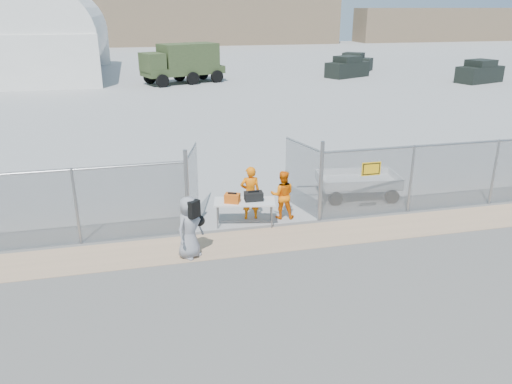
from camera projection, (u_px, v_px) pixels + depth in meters
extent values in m
plane|color=#5A5757|center=(274.00, 257.00, 13.11)|extent=(160.00, 160.00, 0.00)
cube|color=#989898|center=(167.00, 71.00, 51.41)|extent=(160.00, 80.00, 0.01)
cube|color=tan|center=(264.00, 240.00, 14.02)|extent=(44.00, 1.60, 0.01)
cube|color=orange|center=(232.00, 198.00, 14.63)|extent=(0.51, 0.45, 0.27)
cube|color=black|center=(254.00, 196.00, 14.80)|extent=(0.55, 0.34, 0.26)
imported|color=orange|center=(250.00, 193.00, 15.20)|extent=(0.65, 0.45, 1.69)
imported|color=orange|center=(282.00, 195.00, 15.28)|extent=(0.86, 0.73, 1.53)
imported|color=gray|center=(189.00, 227.00, 12.85)|extent=(0.97, 0.94, 1.67)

